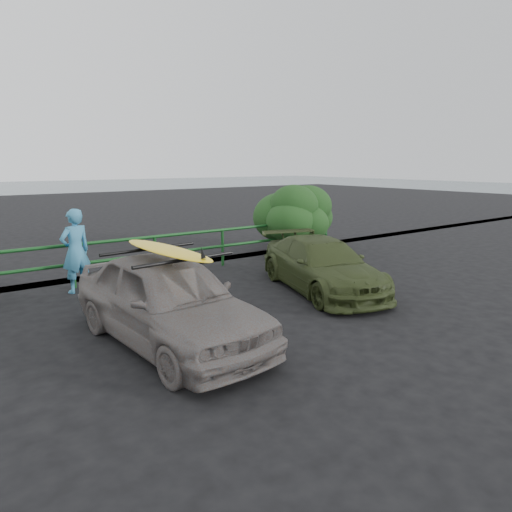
{
  "coord_description": "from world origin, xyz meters",
  "views": [
    {
      "loc": [
        -3.59,
        -5.63,
        2.82
      ],
      "look_at": [
        1.45,
        1.3,
        1.07
      ],
      "focal_mm": 32.0,
      "sensor_mm": 36.0,
      "label": 1
    }
  ],
  "objects_px": {
    "olive_vehicle": "(322,265)",
    "man": "(76,251)",
    "sedan": "(168,300)",
    "surfboard": "(166,250)",
    "guardrail": "(116,260)"
  },
  "relations": [
    {
      "from": "guardrail",
      "to": "surfboard",
      "type": "relative_size",
      "value": 5.8
    },
    {
      "from": "sedan",
      "to": "man",
      "type": "bearing_deg",
      "value": 91.03
    },
    {
      "from": "olive_vehicle",
      "to": "man",
      "type": "bearing_deg",
      "value": 161.5
    },
    {
      "from": "sedan",
      "to": "surfboard",
      "type": "xyz_separation_m",
      "value": [
        0.0,
        -0.0,
        0.8
      ]
    },
    {
      "from": "guardrail",
      "to": "surfboard",
      "type": "xyz_separation_m",
      "value": [
        -0.66,
        -4.28,
        0.99
      ]
    },
    {
      "from": "sedan",
      "to": "man",
      "type": "relative_size",
      "value": 2.25
    },
    {
      "from": "guardrail",
      "to": "olive_vehicle",
      "type": "distance_m",
      "value": 4.89
    },
    {
      "from": "guardrail",
      "to": "man",
      "type": "bearing_deg",
      "value": -159.04
    },
    {
      "from": "olive_vehicle",
      "to": "surfboard",
      "type": "bearing_deg",
      "value": -152.83
    },
    {
      "from": "surfboard",
      "to": "man",
      "type": "bearing_deg",
      "value": 91.03
    },
    {
      "from": "sedan",
      "to": "surfboard",
      "type": "height_order",
      "value": "surfboard"
    },
    {
      "from": "guardrail",
      "to": "man",
      "type": "xyz_separation_m",
      "value": [
        -1.02,
        -0.39,
        0.41
      ]
    },
    {
      "from": "olive_vehicle",
      "to": "man",
      "type": "xyz_separation_m",
      "value": [
        -4.47,
        3.08,
        0.35
      ]
    },
    {
      "from": "sedan",
      "to": "guardrail",
      "type": "bearing_deg",
      "value": 76.98
    },
    {
      "from": "guardrail",
      "to": "man",
      "type": "relative_size",
      "value": 7.55
    }
  ]
}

